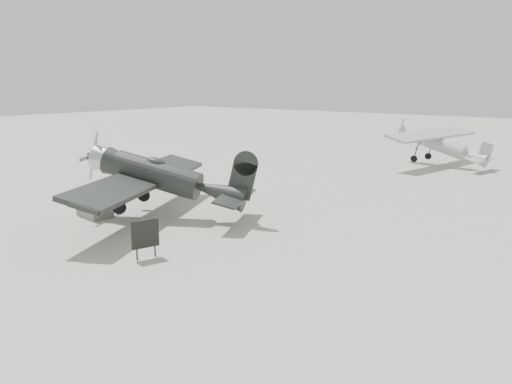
# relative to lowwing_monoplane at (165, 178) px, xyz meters

# --- Properties ---
(ground) EXTENTS (160.00, 160.00, 0.00)m
(ground) POSITION_rel_lowwing_monoplane_xyz_m (4.03, 0.16, -1.86)
(ground) COLOR gray
(ground) RESTS_ON ground
(lowwing_monoplane) EXTENTS (8.26, 10.62, 3.52)m
(lowwing_monoplane) POSITION_rel_lowwing_monoplane_xyz_m (0.00, 0.00, 0.00)
(lowwing_monoplane) COLOR black
(lowwing_monoplane) RESTS_ON ground
(highwing_monoplane) EXTENTS (7.30, 10.22, 2.89)m
(highwing_monoplane) POSITION_rel_lowwing_monoplane_xyz_m (5.02, 22.33, -0.06)
(highwing_monoplane) COLOR gray
(highwing_monoplane) RESTS_ON ground
(equipment_block) EXTENTS (1.76, 1.22, 0.82)m
(equipment_block) POSITION_rel_lowwing_monoplane_xyz_m (-2.78, -1.84, -1.45)
(equipment_block) COLOR slate
(equipment_block) RESTS_ON ground
(sign_board) EXTENTS (0.39, 0.97, 1.44)m
(sign_board) POSITION_rel_lowwing_monoplane_xyz_m (3.42, -4.11, -1.00)
(sign_board) COLOR #333333
(sign_board) RESTS_ON ground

